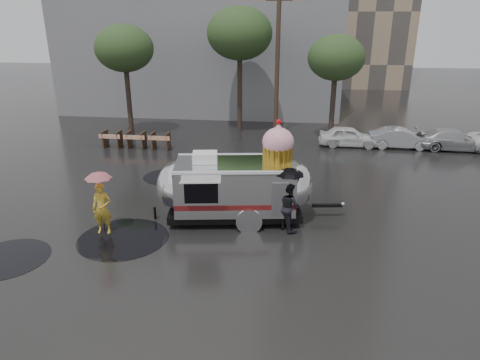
# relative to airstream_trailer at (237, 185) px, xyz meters

# --- Properties ---
(ground) EXTENTS (120.00, 120.00, 0.00)m
(ground) POSITION_rel_airstream_trailer_xyz_m (-1.68, -1.16, -1.39)
(ground) COLOR black
(ground) RESTS_ON ground
(puddles) EXTENTS (6.08, 10.59, 0.01)m
(puddles) POSITION_rel_airstream_trailer_xyz_m (-4.79, -1.11, -1.38)
(puddles) COLOR black
(puddles) RESTS_ON ground
(grey_building) EXTENTS (22.00, 12.00, 13.00)m
(grey_building) POSITION_rel_airstream_trailer_xyz_m (-5.68, 22.84, 5.11)
(grey_building) COLOR slate
(grey_building) RESTS_ON ground
(utility_pole) EXTENTS (1.60, 0.28, 9.00)m
(utility_pole) POSITION_rel_airstream_trailer_xyz_m (0.82, 12.84, 3.23)
(utility_pole) COLOR #473323
(utility_pole) RESTS_ON ground
(tree_left) EXTENTS (3.64, 3.64, 6.95)m
(tree_left) POSITION_rel_airstream_trailer_xyz_m (-8.68, 11.84, 4.10)
(tree_left) COLOR #382D26
(tree_left) RESTS_ON ground
(tree_mid) EXTENTS (4.20, 4.20, 8.03)m
(tree_mid) POSITION_rel_airstream_trailer_xyz_m (-1.68, 13.84, 4.95)
(tree_mid) COLOR #382D26
(tree_mid) RESTS_ON ground
(tree_right) EXTENTS (3.36, 3.36, 6.42)m
(tree_right) POSITION_rel_airstream_trailer_xyz_m (4.32, 11.84, 3.67)
(tree_right) COLOR #382D26
(tree_right) RESTS_ON ground
(barricade_row) EXTENTS (4.30, 0.80, 1.00)m
(barricade_row) POSITION_rel_airstream_trailer_xyz_m (-7.23, 8.80, -0.86)
(barricade_row) COLOR #473323
(barricade_row) RESTS_ON ground
(parked_cars) EXTENTS (13.20, 1.90, 1.50)m
(parked_cars) POSITION_rel_airstream_trailer_xyz_m (10.11, 10.84, -0.67)
(parked_cars) COLOR silver
(parked_cars) RESTS_ON ground
(airstream_trailer) EXTENTS (7.27, 3.45, 3.95)m
(airstream_trailer) POSITION_rel_airstream_trailer_xyz_m (0.00, 0.00, 0.00)
(airstream_trailer) COLOR silver
(airstream_trailer) RESTS_ON ground
(person_left) EXTENTS (0.72, 0.52, 1.88)m
(person_left) POSITION_rel_airstream_trailer_xyz_m (-4.58, -1.77, -0.45)
(person_left) COLOR gold
(person_left) RESTS_ON ground
(umbrella_pink) EXTENTS (1.13, 1.13, 2.32)m
(umbrella_pink) POSITION_rel_airstream_trailer_xyz_m (-4.58, -1.77, 0.55)
(umbrella_pink) COLOR pink
(umbrella_pink) RESTS_ON ground
(person_right) EXTENTS (0.93, 1.00, 1.84)m
(person_right) POSITION_rel_airstream_trailer_xyz_m (1.95, -0.71, -0.46)
(person_right) COLOR black
(person_right) RESTS_ON ground
(umbrella_black) EXTENTS (1.23, 1.23, 2.39)m
(umbrella_black) POSITION_rel_airstream_trailer_xyz_m (1.95, -0.71, 0.58)
(umbrella_black) COLOR black
(umbrella_black) RESTS_ON ground
(tripod) EXTENTS (0.60, 0.63, 1.55)m
(tripod) POSITION_rel_airstream_trailer_xyz_m (1.42, -0.15, -0.46)
(tripod) COLOR black
(tripod) RESTS_ON ground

